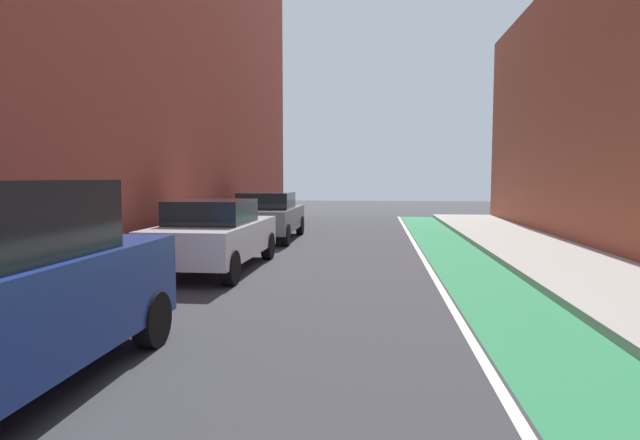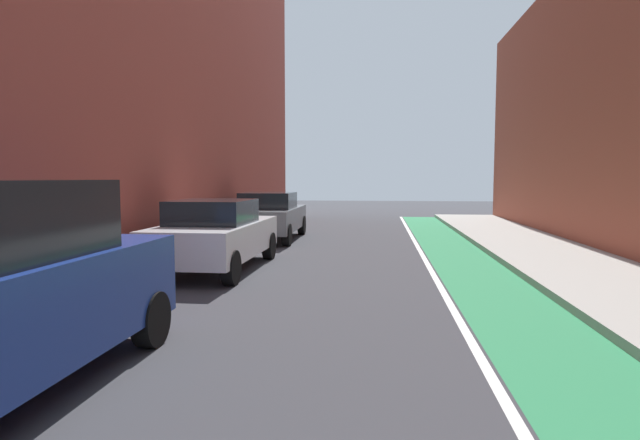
% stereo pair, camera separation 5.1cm
% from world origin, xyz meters
% --- Properties ---
extents(ground_plane, '(76.05, 76.05, 0.00)m').
position_xyz_m(ground_plane, '(0.00, 13.28, 0.00)').
color(ground_plane, '#38383D').
extents(bike_lane_paint, '(1.60, 34.57, 0.00)m').
position_xyz_m(bike_lane_paint, '(2.90, 15.28, 0.00)').
color(bike_lane_paint, '#2D8451').
rests_on(bike_lane_paint, ground).
extents(lane_divider_stripe, '(0.12, 34.57, 0.00)m').
position_xyz_m(lane_divider_stripe, '(2.00, 15.28, 0.00)').
color(lane_divider_stripe, white).
rests_on(lane_divider_stripe, ground).
extents(sidewalk_right, '(2.87, 34.57, 0.14)m').
position_xyz_m(sidewalk_right, '(5.13, 15.28, 0.07)').
color(sidewalk_right, '#A8A59E').
rests_on(sidewalk_right, ground).
extents(parked_sedan_white, '(1.89, 4.33, 1.53)m').
position_xyz_m(parked_sedan_white, '(-2.65, 16.35, 0.78)').
color(parked_sedan_white, silver).
rests_on(parked_sedan_white, ground).
extents(parked_sedan_gray, '(1.90, 4.31, 1.53)m').
position_xyz_m(parked_sedan_gray, '(-2.64, 22.02, 0.78)').
color(parked_sedan_gray, '#595B60').
rests_on(parked_sedan_gray, ground).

